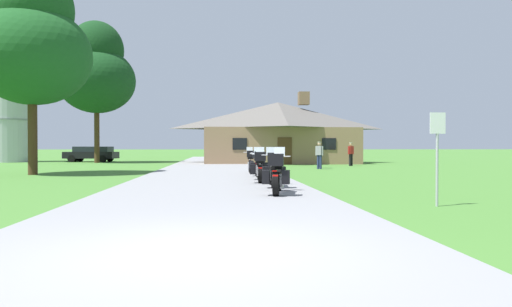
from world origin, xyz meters
TOP-DOWN VIEW (x-y plane):
  - ground_plane at (0.00, 20.00)m, footprint 500.00×500.00m
  - asphalt_driveway at (0.00, 18.00)m, footprint 6.40×80.00m
  - motorcycle_orange_nearest_to_camera at (1.83, 7.00)m, footprint 0.97×2.07m
  - motorcycle_black_second_in_row at (1.99, 9.35)m, footprint 0.76×2.08m
  - motorcycle_white_third_in_row at (1.76, 11.49)m, footprint 0.82×2.08m
  - motorcycle_white_fourth_in_row at (1.86, 13.31)m, footprint 0.74×2.08m
  - motorcycle_orange_fifth_in_row at (1.99, 15.65)m, footprint 0.84×2.08m
  - motorcycle_orange_farthest_in_row at (1.82, 17.89)m, footprint 0.66×2.08m
  - stone_lodge at (5.30, 34.50)m, footprint 13.11×8.87m
  - bystander_red_shirt_near_lodge at (9.67, 27.41)m, footprint 0.49×0.37m
  - bystander_blue_shirt_beside_signpost at (6.90, 25.08)m, footprint 0.52×0.34m
  - bystander_gray_shirt_by_tree at (6.40, 22.84)m, footprint 0.43×0.41m
  - metal_signpost_roadside at (5.20, 4.53)m, footprint 0.36×0.06m
  - tree_left_near at (-8.83, 18.00)m, footprint 5.65×5.65m
  - tree_left_far at (-10.23, 35.79)m, footprint 6.57×6.57m
  - metal_silo_distant at (-18.93, 38.83)m, footprint 4.36×4.36m
  - parked_black_suv_far_left at (-11.30, 38.26)m, footprint 4.82×2.49m
  - parked_silver_sedan_far_left at (-11.91, 39.06)m, footprint 4.38×2.30m

SIDE VIEW (x-z plane):
  - ground_plane at x=0.00m, z-range 0.00..0.00m
  - asphalt_driveway at x=0.00m, z-range 0.00..0.06m
  - motorcycle_orange_nearest_to_camera at x=1.83m, z-range -0.04..1.26m
  - motorcycle_black_second_in_row at x=1.99m, z-range -0.04..1.26m
  - motorcycle_white_third_in_row at x=1.76m, z-range -0.04..1.26m
  - motorcycle_white_fourth_in_row at x=1.86m, z-range -0.04..1.26m
  - motorcycle_orange_fifth_in_row at x=1.99m, z-range -0.04..1.26m
  - motorcycle_orange_farthest_in_row at x=1.82m, z-range -0.03..1.27m
  - parked_silver_sedan_far_left at x=-11.91m, z-range 0.04..1.24m
  - parked_black_suv_far_left at x=-11.30m, z-range 0.08..1.48m
  - bystander_red_shirt_near_lodge at x=9.67m, z-range 0.11..1.79m
  - bystander_blue_shirt_beside_signpost at x=6.90m, z-range 0.11..1.79m
  - bystander_gray_shirt_by_tree at x=6.40m, z-range 0.11..1.79m
  - metal_signpost_roadside at x=5.20m, z-range 0.28..2.42m
  - stone_lodge at x=5.30m, z-range -0.37..5.72m
  - metal_silo_distant at x=-18.93m, z-range 0.01..8.68m
  - tree_left_near at x=-8.83m, z-range 1.38..11.57m
  - tree_left_far at x=-10.23m, z-range 1.76..13.91m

